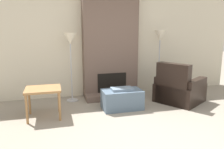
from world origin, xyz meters
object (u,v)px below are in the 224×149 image
(armchair, at_px, (178,90))
(floor_lamp_right, at_px, (160,40))
(ottoman, at_px, (122,99))
(side_table, at_px, (43,92))
(floor_lamp_left, at_px, (70,44))

(armchair, xyz_separation_m, floor_lamp_right, (-0.12, 0.75, 1.10))
(floor_lamp_right, bearing_deg, ottoman, -146.46)
(floor_lamp_right, bearing_deg, armchair, -80.87)
(armchair, relative_size, side_table, 1.95)
(side_table, relative_size, floor_lamp_left, 0.41)
(side_table, height_order, floor_lamp_right, floor_lamp_right)
(ottoman, bearing_deg, armchair, 3.18)
(floor_lamp_left, bearing_deg, floor_lamp_right, 0.00)
(armchair, height_order, floor_lamp_left, floor_lamp_left)
(ottoman, relative_size, floor_lamp_right, 0.50)
(floor_lamp_right, bearing_deg, side_table, -162.48)
(side_table, height_order, floor_lamp_left, floor_lamp_left)
(floor_lamp_left, bearing_deg, ottoman, -40.84)
(ottoman, bearing_deg, side_table, -177.89)
(armchair, height_order, side_table, armchair)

